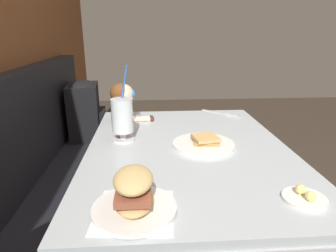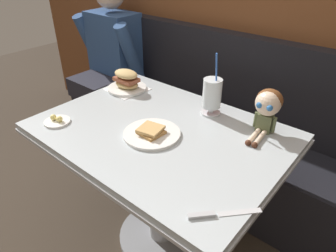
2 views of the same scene
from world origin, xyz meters
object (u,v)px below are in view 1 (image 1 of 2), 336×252
sandwich_plate (134,196)px  seated_doll (123,97)px  toast_plate (204,143)px  backpack (85,109)px  milkshake_glass (122,118)px  butter_knife (227,114)px  butter_saucer (305,197)px

sandwich_plate → seated_doll: 0.80m
toast_plate → backpack: 1.16m
milkshake_glass → backpack: bearing=21.5°
toast_plate → milkshake_glass: milkshake_glass is taller
milkshake_glass → butter_knife: milkshake_glass is taller
butter_saucer → butter_knife: bearing=-0.5°
sandwich_plate → milkshake_glass: bearing=7.4°
sandwich_plate → butter_knife: 1.00m
toast_plate → milkshake_glass: (0.09, 0.33, 0.09)m
toast_plate → sandwich_plate: 0.51m
butter_saucer → backpack: bearing=32.8°
sandwich_plate → butter_knife: (0.88, -0.47, -0.04)m
seated_doll → backpack: seated_doll is taller
milkshake_glass → seated_doll: 0.27m
milkshake_glass → backpack: (0.86, 0.34, -0.18)m
butter_saucer → butter_knife: 0.86m
sandwich_plate → seated_doll: (0.79, 0.08, 0.08)m
milkshake_glass → sandwich_plate: (-0.52, -0.07, -0.05)m
butter_knife → backpack: size_ratio=0.46×
milkshake_glass → toast_plate: bearing=-104.9°
toast_plate → milkshake_glass: size_ratio=0.79×
toast_plate → sandwich_plate: bearing=148.9°
backpack → sandwich_plate: bearing=-163.6°
toast_plate → butter_saucer: 0.46m
sandwich_plate → backpack: size_ratio=0.54×
milkshake_glass → sandwich_plate: milkshake_glass is taller
sandwich_plate → butter_knife: bearing=-28.2°
toast_plate → sandwich_plate: (-0.43, 0.26, 0.03)m
butter_knife → seated_doll: (-0.09, 0.56, 0.12)m
sandwich_plate → butter_saucer: bearing=-87.2°
seated_doll → sandwich_plate: bearing=-173.9°
sandwich_plate → butter_knife: sandwich_plate is taller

